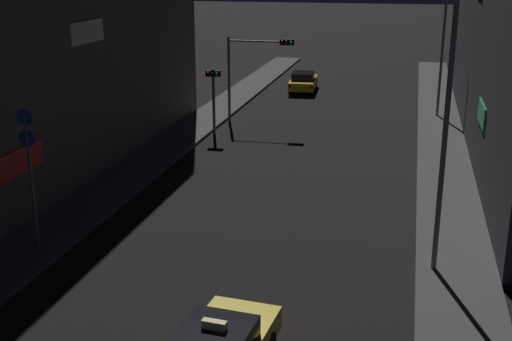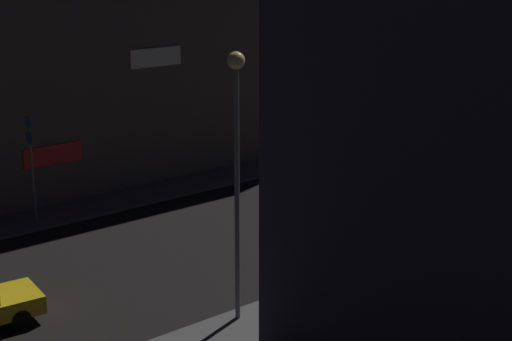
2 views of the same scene
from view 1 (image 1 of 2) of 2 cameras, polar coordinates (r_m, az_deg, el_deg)
The scene contains 8 objects.
sidewalk_left at distance 37.74m, azimuth -5.61°, elevation 3.46°, with size 2.46×59.65×0.16m, color #4C4C4C.
sidewalk_right at distance 35.83m, azimuth 15.64°, elevation 2.12°, with size 2.46×59.65×0.16m, color #4C4C4C.
far_car at distance 49.51m, azimuth 4.07°, elevation 7.64°, with size 2.10×4.56×1.42m.
traffic_light_overhead at distance 38.89m, azimuth -0.20°, elevation 9.35°, with size 3.92×0.42×5.05m.
traffic_light_left_kerb at distance 36.43m, azimuth -3.68°, elevation 7.09°, with size 0.80×0.42×3.65m.
sign_pole_left at distance 22.57m, azimuth -18.80°, elevation 0.42°, with size 0.57×0.10×4.62m.
street_lamp_near_block at distance 19.70m, azimuth 16.29°, elevation 7.46°, with size 0.53×0.53×8.58m.
street_lamp_far_block at distance 41.71m, azimuth 15.72°, elevation 10.33°, with size 0.37×0.37×7.29m.
Camera 1 is at (5.11, -6.79, 9.19)m, focal length 46.66 mm.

